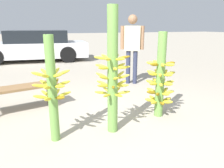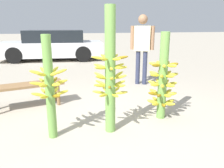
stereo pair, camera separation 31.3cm
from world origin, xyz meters
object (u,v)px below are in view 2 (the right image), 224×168
(banana_stalk_left, at_px, (50,87))
(banana_stalk_right, at_px, (163,79))
(parked_car, at_px, (52,45))
(banana_stalk_center, at_px, (110,73))
(vendor_person, at_px, (142,43))
(market_bench, at_px, (26,88))

(banana_stalk_left, distance_m, banana_stalk_right, 1.64)
(banana_stalk_left, height_order, parked_car, banana_stalk_left)
(banana_stalk_left, height_order, banana_stalk_center, banana_stalk_center)
(banana_stalk_left, relative_size, vendor_person, 0.79)
(market_bench, distance_m, parked_car, 5.70)
(vendor_person, bearing_deg, parked_car, 141.86)
(vendor_person, height_order, market_bench, vendor_person)
(banana_stalk_left, bearing_deg, banana_stalk_right, 6.40)
(banana_stalk_right, xyz_separation_m, vendor_person, (0.50, 1.98, 0.38))
(market_bench, bearing_deg, banana_stalk_left, -82.90)
(market_bench, height_order, parked_car, parked_car)
(banana_stalk_left, height_order, market_bench, banana_stalk_left)
(banana_stalk_center, height_order, market_bench, banana_stalk_center)
(banana_stalk_center, relative_size, parked_car, 0.38)
(banana_stalk_left, distance_m, parked_car, 6.87)
(banana_stalk_center, relative_size, vendor_person, 1.00)
(banana_stalk_right, distance_m, market_bench, 2.30)
(banana_stalk_right, height_order, market_bench, banana_stalk_right)
(market_bench, bearing_deg, parked_car, 72.69)
(parked_car, bearing_deg, market_bench, -178.70)
(banana_stalk_center, xyz_separation_m, market_bench, (-1.17, 1.24, -0.46))
(vendor_person, xyz_separation_m, parked_car, (-2.02, 4.71, -0.40))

